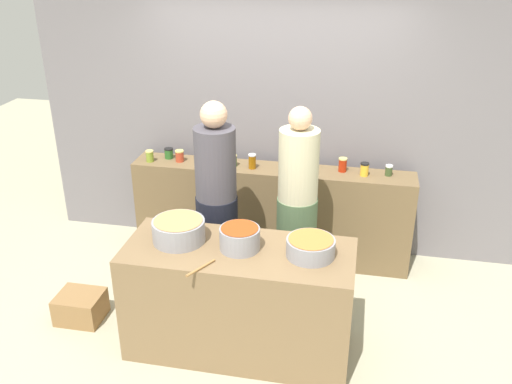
{
  "coord_description": "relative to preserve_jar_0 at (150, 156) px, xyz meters",
  "views": [
    {
      "loc": [
        0.82,
        -3.72,
        2.97
      ],
      "look_at": [
        0.0,
        0.35,
        1.05
      ],
      "focal_mm": 39.12,
      "sensor_mm": 36.0,
      "label": 1
    }
  ],
  "objects": [
    {
      "name": "prep_table",
      "position": [
        1.19,
        -1.33,
        -0.58
      ],
      "size": [
        1.7,
        0.7,
        0.88
      ],
      "primitive_type": "cube",
      "color": "brown",
      "rests_on": "ground"
    },
    {
      "name": "preserve_jar_7",
      "position": [
        2.28,
        0.1,
        -0.01
      ],
      "size": [
        0.07,
        0.07,
        0.1
      ],
      "color": "#384B25",
      "rests_on": "display_shelf"
    },
    {
      "name": "wooden_spoon",
      "position": [
        1.0,
        -1.64,
        -0.13
      ],
      "size": [
        0.15,
        0.24,
        0.02
      ],
      "primitive_type": "cylinder",
      "rotation": [
        1.57,
        0.0,
        5.78
      ],
      "color": "#9E703D",
      "rests_on": "prep_table"
    },
    {
      "name": "bread_crate",
      "position": [
        -0.2,
        -1.26,
        -0.9
      ],
      "size": [
        0.37,
        0.32,
        0.24
      ],
      "primitive_type": "cube",
      "rotation": [
        0.0,
        0.0,
        0.01
      ],
      "color": "olive",
      "rests_on": "ground"
    },
    {
      "name": "cook_with_tongs",
      "position": [
        0.86,
        -0.71,
        -0.19
      ],
      "size": [
        0.35,
        0.35,
        1.81
      ],
      "color": "black",
      "rests_on": "ground"
    },
    {
      "name": "cook_in_cap",
      "position": [
        1.52,
        -0.58,
        -0.21
      ],
      "size": [
        0.34,
        0.34,
        1.76
      ],
      "color": "#4B6442",
      "rests_on": "ground"
    },
    {
      "name": "preserve_jar_4",
      "position": [
        1.01,
        0.02,
        0.01
      ],
      "size": [
        0.07,
        0.07,
        0.14
      ],
      "color": "#8C510A",
      "rests_on": "display_shelf"
    },
    {
      "name": "preserve_jar_1",
      "position": [
        0.15,
        0.12,
        -0.0
      ],
      "size": [
        0.09,
        0.09,
        0.1
      ],
      "color": "#296025",
      "rests_on": "display_shelf"
    },
    {
      "name": "ground",
      "position": [
        1.19,
        -1.03,
        -1.02
      ],
      "size": [
        12.0,
        12.0,
        0.0
      ],
      "primitive_type": "plane",
      "color": "#A7A286"
    },
    {
      "name": "display_shelf",
      "position": [
        1.19,
        0.07,
        -0.54
      ],
      "size": [
        2.7,
        0.36,
        0.96
      ],
      "primitive_type": "cube",
      "color": "brown",
      "rests_on": "ground"
    },
    {
      "name": "preserve_jar_6",
      "position": [
        2.06,
        0.06,
        0.01
      ],
      "size": [
        0.08,
        0.08,
        0.12
      ],
      "color": "gold",
      "rests_on": "display_shelf"
    },
    {
      "name": "cooking_pot_right",
      "position": [
        1.72,
        -1.32,
        -0.07
      ],
      "size": [
        0.35,
        0.35,
        0.14
      ],
      "color": "gray",
      "rests_on": "prep_table"
    },
    {
      "name": "cooking_pot_left",
      "position": [
        0.73,
        -1.29,
        -0.05
      ],
      "size": [
        0.39,
        0.39,
        0.17
      ],
      "color": "gray",
      "rests_on": "prep_table"
    },
    {
      "name": "cooking_pot_center",
      "position": [
        1.2,
        -1.32,
        -0.05
      ],
      "size": [
        0.3,
        0.3,
        0.17
      ],
      "color": "gray",
      "rests_on": "prep_table"
    },
    {
      "name": "preserve_jar_3",
      "position": [
        0.82,
        0.04,
        0.0
      ],
      "size": [
        0.08,
        0.08,
        0.11
      ],
      "color": "#2F5D29",
      "rests_on": "display_shelf"
    },
    {
      "name": "preserve_jar_5",
      "position": [
        1.85,
        0.12,
        0.01
      ],
      "size": [
        0.08,
        0.08,
        0.13
      ],
      "color": "#A9240C",
      "rests_on": "display_shelf"
    },
    {
      "name": "preserve_jar_0",
      "position": [
        0.0,
        0.0,
        0.0
      ],
      "size": [
        0.08,
        0.08,
        0.11
      ],
      "color": "olive",
      "rests_on": "display_shelf"
    },
    {
      "name": "preserve_jar_2",
      "position": [
        0.28,
        0.06,
        0.0
      ],
      "size": [
        0.08,
        0.08,
        0.11
      ],
      "color": "#B03C23",
      "rests_on": "display_shelf"
    },
    {
      "name": "storefront_wall",
      "position": [
        1.19,
        0.42,
        0.48
      ],
      "size": [
        4.8,
        0.12,
        3.0
      ],
      "primitive_type": "cube",
      "color": "slate",
      "rests_on": "ground"
    }
  ]
}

